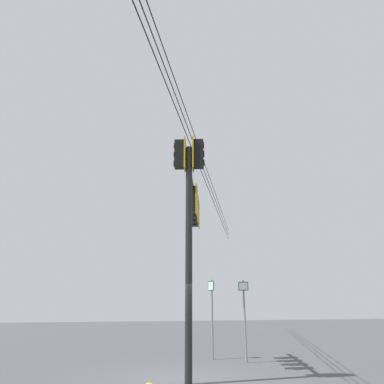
{
  "coord_description": "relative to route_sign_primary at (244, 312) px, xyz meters",
  "views": [
    {
      "loc": [
        1.76,
        10.49,
        2.03
      ],
      "look_at": [
        -0.48,
        -0.84,
        5.69
      ],
      "focal_mm": 32.43,
      "sensor_mm": 36.0,
      "label": 1
    }
  ],
  "objects": [
    {
      "name": "ground_plane",
      "position": [
        2.68,
        2.16,
        -1.67
      ],
      "size": [
        60.0,
        60.0,
        0.0
      ],
      "primitive_type": "plane",
      "color": "#47474C"
    },
    {
      "name": "route_sign_secondary",
      "position": [
        0.97,
        -0.94,
        0.03
      ],
      "size": [
        0.18,
        0.29,
        2.85
      ],
      "color": "slate",
      "rests_on": "ground"
    },
    {
      "name": "overhead_wire_span",
      "position": [
        2.08,
        1.52,
        5.55
      ],
      "size": [
        11.36,
        29.5,
        1.1
      ],
      "color": "black"
    },
    {
      "name": "signal_mast_assembly",
      "position": [
        2.28,
        1.69,
        3.39
      ],
      "size": [
        1.65,
        4.52,
        6.95
      ],
      "color": "black",
      "rests_on": "ground"
    },
    {
      "name": "route_sign_primary",
      "position": [
        0.0,
        0.0,
        0.0
      ],
      "size": [
        0.35,
        0.17,
        2.78
      ],
      "color": "slate",
      "rests_on": "ground"
    }
  ]
}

